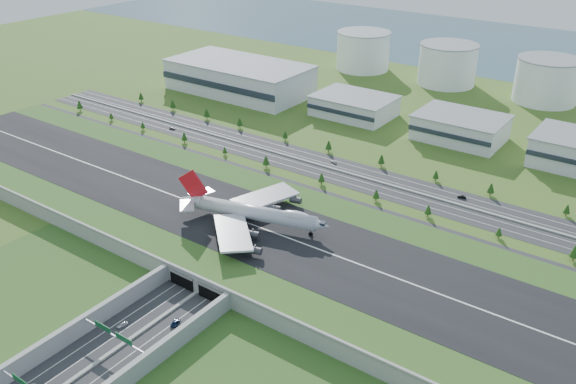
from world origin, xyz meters
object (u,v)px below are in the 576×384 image
Objects in this scene: boeing_747 at (253,212)px; car_5 at (462,197)px; car_0 at (122,325)px; car_4 at (172,128)px; car_7 at (333,162)px; car_2 at (175,323)px; fuel_tank_a at (363,51)px.

car_5 is (69.06, 103.43, -14.12)m from boeing_747.
boeing_747 is at bearing 97.02° from car_0.
car_4 is at bearing 134.67° from boeing_747.
car_0 reaches higher than car_7.
car_0 is 21.35m from car_2.
car_2 is (16.20, -71.35, -14.13)m from boeing_747.
car_2 reaches higher than car_7.
car_0 is (111.06, -394.11, -16.55)m from fuel_tank_a.
car_5 is at bearing 112.51° from car_7.
car_7 is at bearing -105.66° from car_5.
car_0 is at bearing -36.09° from car_5.
car_7 is (94.82, -206.15, -16.66)m from fuel_tank_a.
fuel_tank_a reaches higher than car_4.
fuel_tank_a is at bearing -93.10° from car_2.
car_0 reaches higher than car_2.
car_2 is at bearing 46.27° from car_0.
fuel_tank_a is 409.79m from car_0.
boeing_747 is at bearing -130.21° from car_4.
fuel_tank_a reaches higher than car_2.
car_2 is 1.11× the size of car_7.
car_4 reaches higher than car_7.
car_4 is (-32.08, -223.91, -16.59)m from fuel_tank_a.
car_5 is 85.70m from car_7.
fuel_tank_a is 401.86m from car_2.
boeing_747 is 167.63m from car_4.
car_5 is at bearing -48.76° from fuel_tank_a.
fuel_tank_a is 274.33m from car_5.
car_5 is at bearing -94.61° from car_4.
fuel_tank_a is at bearing -154.59° from car_5.
car_5 is (52.86, 174.78, 0.01)m from car_2.
car_4 is 0.98× the size of car_5.
car_5 is (180.52, -205.90, -16.60)m from fuel_tank_a.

